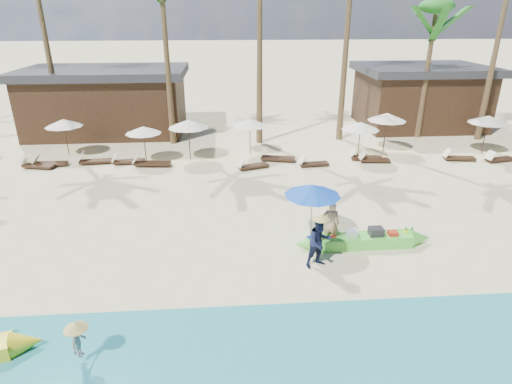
{
  "coord_description": "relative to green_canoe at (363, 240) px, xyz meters",
  "views": [
    {
      "loc": [
        -0.07,
        -12.49,
        7.78
      ],
      "look_at": [
        1.02,
        2.0,
        1.62
      ],
      "focal_mm": 30.0,
      "sensor_mm": 36.0,
      "label": 1
    }
  ],
  "objects": [
    {
      "name": "palm_6",
      "position": [
        8.07,
        13.94,
        6.81
      ],
      "size": [
        2.08,
        2.08,
        8.51
      ],
      "color": "brown",
      "rests_on": "ground"
    },
    {
      "name": "lounger_9_left",
      "position": [
        8.22,
        8.97,
        -0.04
      ],
      "size": [
        1.82,
        0.77,
        0.6
      ],
      "rotation": [
        0.0,
        0.0,
        -0.14
      ],
      "color": "#3B2718",
      "rests_on": "ground"
    },
    {
      "name": "resort_parasol_9",
      "position": [
        10.34,
        10.12,
        1.8
      ],
      "size": [
        2.2,
        2.2,
        2.26
      ],
      "color": "#3B2718",
      "rests_on": "ground"
    },
    {
      "name": "pavilion_east",
      "position": [
        9.24,
        16.92,
        1.96
      ],
      "size": [
        8.8,
        6.6,
        4.3
      ],
      "color": "#3B2718",
      "rests_on": "ground"
    },
    {
      "name": "lounger_9_right",
      "position": [
        10.39,
        8.58,
        -0.04
      ],
      "size": [
        1.77,
        0.85,
        0.58
      ],
      "rotation": [
        0.0,
        0.0,
        0.2
      ],
      "color": "#3B2718",
      "rests_on": "ground"
    },
    {
      "name": "tourist",
      "position": [
        -1.16,
        0.24,
        0.6
      ],
      "size": [
        0.7,
        0.56,
        1.68
      ],
      "primitive_type": "imported",
      "rotation": [
        0.0,
        0.0,
        2.84
      ],
      "color": "tan",
      "rests_on": "ground"
    },
    {
      "name": "lounger_8_left",
      "position": [
        3.0,
        9.42,
        -0.03
      ],
      "size": [
        1.89,
        0.85,
        0.62
      ],
      "rotation": [
        0.0,
        0.0,
        -0.17
      ],
      "color": "#3B2718",
      "rests_on": "ground"
    },
    {
      "name": "ground",
      "position": [
        -4.76,
        -0.58,
        -0.24
      ],
      "size": [
        240.0,
        240.0,
        0.0
      ],
      "primitive_type": "plane",
      "color": "beige",
      "rests_on": "ground"
    },
    {
      "name": "lounger_7_right",
      "position": [
        3.36,
        9.0,
        -0.04
      ],
      "size": [
        1.74,
        0.68,
        0.58
      ],
      "rotation": [
        0.0,
        0.0,
        -0.09
      ],
      "color": "#3B2718",
      "rests_on": "ground"
    },
    {
      "name": "lounger_4_right",
      "position": [
        -10.26,
        9.76,
        -0.04
      ],
      "size": [
        1.82,
        0.78,
        0.6
      ],
      "rotation": [
        0.0,
        0.0,
        0.14
      ],
      "color": "#3B2718",
      "rests_on": "ground"
    },
    {
      "name": "resort_parasol_3",
      "position": [
        -13.94,
        11.55,
        1.7
      ],
      "size": [
        2.08,
        2.08,
        2.15
      ],
      "color": "#3B2718",
      "rests_on": "ground"
    },
    {
      "name": "green_canoe",
      "position": [
        0.0,
        0.0,
        0.0
      ],
      "size": [
        5.55,
        0.82,
        0.71
      ],
      "rotation": [
        0.0,
        0.0,
        0.02
      ],
      "color": "#58DD43",
      "rests_on": "ground"
    },
    {
      "name": "lounger_5_left",
      "position": [
        -8.93,
        9.27,
        -0.01
      ],
      "size": [
        2.05,
        0.78,
        0.68
      ],
      "rotation": [
        0.0,
        0.0,
        -0.08
      ],
      "color": "#3B2718",
      "rests_on": "ground"
    },
    {
      "name": "lounger_6_left",
      "position": [
        -3.47,
        8.44,
        -0.04
      ],
      "size": [
        1.81,
        1.07,
        0.59
      ],
      "rotation": [
        0.0,
        0.0,
        0.33
      ],
      "color": "#3B2718",
      "rests_on": "ground"
    },
    {
      "name": "lounger_7_left",
      "position": [
        -0.16,
        8.6,
        -0.05
      ],
      "size": [
        1.71,
        0.69,
        0.56
      ],
      "rotation": [
        0.0,
        0.0,
        0.11
      ],
      "color": "#3B2718",
      "rests_on": "ground"
    },
    {
      "name": "lounger_3_right",
      "position": [
        -14.44,
        9.72,
        -0.04
      ],
      "size": [
        1.78,
        0.58,
        0.6
      ],
      "rotation": [
        0.0,
        0.0,
        -0.02
      ],
      "color": "#3B2718",
      "rests_on": "ground"
    },
    {
      "name": "vendor_green",
      "position": [
        -1.87,
        -1.14,
        0.65
      ],
      "size": [
        1.04,
        0.93,
        1.77
      ],
      "primitive_type": "imported",
      "rotation": [
        0.0,
        0.0,
        0.37
      ],
      "color": "#131934",
      "rests_on": "ground"
    },
    {
      "name": "lounger_3_left",
      "position": [
        -14.96,
        9.4,
        -0.04
      ],
      "size": [
        1.81,
        0.91,
        0.59
      ],
      "rotation": [
        0.0,
        0.0,
        -0.22
      ],
      "color": "#3B2718",
      "rests_on": "ground"
    },
    {
      "name": "vendor_yellow",
      "position": [
        -8.41,
        -4.89,
        0.38
      ],
      "size": [
        0.4,
        0.6,
        0.87
      ],
      "primitive_type": "imported",
      "rotation": [
        0.0,
        0.0,
        1.43
      ],
      "color": "gray",
      "rests_on": "ground"
    },
    {
      "name": "resort_parasol_5",
      "position": [
        -6.82,
        10.28,
        1.83
      ],
      "size": [
        2.22,
        2.22,
        2.29
      ],
      "color": "#3B2718",
      "rests_on": "ground"
    },
    {
      "name": "resort_parasol_4",
      "position": [
        -9.26,
        10.08,
        1.58
      ],
      "size": [
        1.96,
        1.96,
        2.02
      ],
      "color": "#3B2718",
      "rests_on": "ground"
    },
    {
      "name": "pavilion_west",
      "position": [
        -12.76,
        16.92,
        1.95
      ],
      "size": [
        10.8,
        6.6,
        4.3
      ],
      "color": "#3B2718",
      "rests_on": "ground"
    },
    {
      "name": "resort_parasol_7",
      "position": [
        2.66,
        9.56,
        1.71
      ],
      "size": [
        2.1,
        2.1,
        2.16
      ],
      "color": "#3B2718",
      "rests_on": "ground"
    },
    {
      "name": "wet_sand_strip",
      "position": [
        -4.76,
        -5.58,
        -0.23
      ],
      "size": [
        240.0,
        4.5,
        0.01
      ],
      "primitive_type": "cube",
      "color": "tan",
      "rests_on": "ground"
    },
    {
      "name": "lounger_6_right",
      "position": [
        -2.03,
        9.66,
        -0.01
      ],
      "size": [
        2.06,
        1.05,
        0.67
      ],
      "rotation": [
        0.0,
        0.0,
        -0.23
      ],
      "color": "#3B2718",
      "rests_on": "ground"
    },
    {
      "name": "resort_parasol_6",
      "position": [
        -3.37,
        11.0,
        1.66
      ],
      "size": [
        2.05,
        2.05,
        2.11
      ],
      "color": "#3B2718",
      "rests_on": "ground"
    },
    {
      "name": "blue_umbrella",
      "position": [
        -1.8,
        0.63,
        1.73
      ],
      "size": [
        2.02,
        2.02,
        2.18
      ],
      "color": "#99999E",
      "rests_on": "ground"
    },
    {
      "name": "resort_parasol_8",
      "position": [
        4.68,
        11.0,
        1.85
      ],
      "size": [
        2.24,
        2.24,
        2.31
      ],
      "color": "#3B2718",
      "rests_on": "ground"
    },
    {
      "name": "lounger_4_left",
      "position": [
        -12.11,
        9.9,
        -0.03
      ],
      "size": [
        1.86,
        0.74,
        0.62
      ],
      "rotation": [
        0.0,
        0.0,
        0.1
      ],
      "color": "#3B2718",
      "rests_on": "ground"
    }
  ]
}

